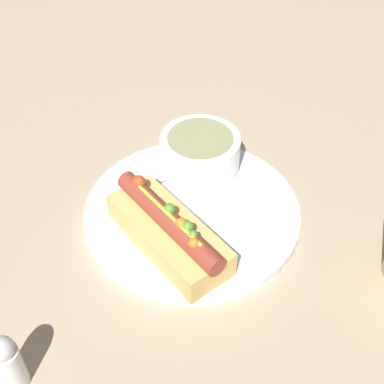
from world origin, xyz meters
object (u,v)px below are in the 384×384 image
object	(u,v)px
hot_dog	(168,231)
salt_shaker	(8,363)
soup_bowl	(200,151)
spoon	(155,184)

from	to	relation	value
hot_dog	salt_shaker	xyz separation A→B (m)	(-0.04, -0.22, -0.00)
soup_bowl	salt_shaker	xyz separation A→B (m)	(0.01, -0.37, -0.01)
hot_dog	soup_bowl	xyz separation A→B (m)	(-0.04, 0.14, 0.00)
spoon	salt_shaker	distance (m)	0.30
spoon	salt_shaker	xyz separation A→B (m)	(0.04, -0.30, 0.02)
hot_dog	salt_shaker	bearing A→B (deg)	-79.63
soup_bowl	salt_shaker	bearing A→B (deg)	-89.16
soup_bowl	hot_dog	bearing A→B (deg)	-73.41
spoon	salt_shaker	world-z (taller)	salt_shaker
soup_bowl	spoon	bearing A→B (deg)	-116.17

